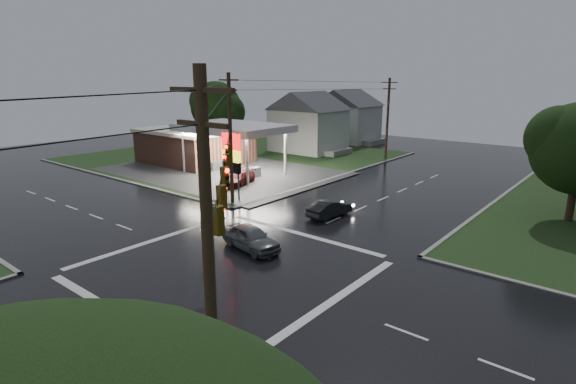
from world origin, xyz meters
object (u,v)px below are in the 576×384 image
Objects in this scene: gas_station at (200,144)px; utility_pole_se at (209,274)px; car_north at (330,208)px; car_crossing at (251,237)px; utility_pole_nw at (230,137)px; house_near at (309,121)px; house_far at (347,115)px; car_pump at (238,178)px; tree_nw_behind at (216,107)px; pylon_sign at (231,155)px; utility_pole_n at (388,117)px.

utility_pole_se is at bearing -39.70° from gas_station.
car_crossing reaches higher than car_north.
car_north is at bearing 13.64° from utility_pole_nw.
car_crossing is at bearing -58.85° from house_near.
house_far is at bearing 82.50° from gas_station.
car_north is 0.82× the size of car_pump.
house_near is (4.73, 16.30, 1.86)m from gas_station.
car_pump is at bearing -71.71° from house_near.
car_crossing is at bearing -65.01° from house_far.
utility_pole_nw is at bearing -40.10° from tree_nw_behind.
house_far is (3.73, 28.30, 1.86)m from gas_station.
gas_station is at bearing -106.17° from house_near.
house_near is at bearing 92.31° from car_pump.
utility_pole_nw reaches higher than house_far.
house_near is 12.04m from house_far.
car_crossing is at bearing -58.05° from car_pump.
pylon_sign is 0.57× the size of utility_pole_n.
gas_station is 13.63m from tree_nw_behind.
utility_pole_nw reaches higher than house_near.
gas_station is 2.37× the size of house_near.
utility_pole_se is (35.18, -29.20, 3.17)m from gas_station.
gas_station is at bearing 65.67° from car_crossing.
utility_pole_se is 16.82m from car_crossing.
car_north is (-10.30, 21.11, -5.06)m from utility_pole_se.
utility_pole_se is at bearing -56.21° from house_near.
car_pump is (20.00, -15.51, -5.47)m from tree_nw_behind.
pylon_sign is 2.22m from utility_pole_nw.
utility_pole_se is 2.75× the size of car_north.
car_pump is at bearing 131.05° from utility_pole_nw.
utility_pole_n is at bearing 90.00° from utility_pole_nw.
house_far is at bearing 87.63° from car_pump.
tree_nw_behind reaches higher than house_far.
gas_station is at bearing 147.77° from utility_pole_nw.
tree_nw_behind is at bearing 60.43° from car_crossing.
car_pump is (7.11, -21.52, -3.70)m from house_near.
tree_nw_behind is at bearing 126.23° from car_pump.
utility_pole_nw is 10.28m from car_north.
car_pump is at bearing 134.22° from utility_pole_se.
pylon_sign is 0.54× the size of house_far.
gas_station is 2.38× the size of utility_pole_se.
utility_pole_n is at bearing 23.73° from car_crossing.
house_far is at bearing 94.76° from house_near.
utility_pole_nw is 2.75× the size of car_north.
tree_nw_behind is 2.22× the size of car_crossing.
utility_pole_se is 2.44× the size of car_crossing.
car_crossing is (32.97, -27.22, -5.41)m from tree_nw_behind.
tree_nw_behind is at bearing -155.02° from house_near.
utility_pole_se is 58.64m from tree_nw_behind.
utility_pole_n reaches higher than gas_station.
utility_pole_nw is at bearing -72.08° from house_far.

